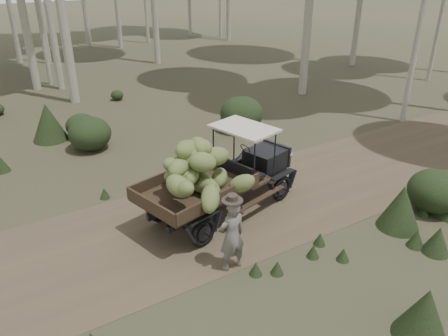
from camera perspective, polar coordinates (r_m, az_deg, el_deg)
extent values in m
plane|color=#473D2B|center=(10.16, -7.51, -8.29)|extent=(120.00, 120.00, 0.00)
cube|color=brown|center=(10.16, -7.51, -8.27)|extent=(70.00, 4.00, 0.01)
cube|color=black|center=(11.51, 5.39, 1.25)|extent=(1.07, 1.04, 0.49)
cube|color=black|center=(11.86, 6.88, 1.96)|extent=(0.31, 0.88, 0.55)
cube|color=black|center=(10.61, 1.17, -0.33)|extent=(0.38, 1.22, 0.49)
cube|color=#38281C|center=(9.88, -3.77, -3.10)|extent=(2.82, 2.18, 0.07)
cube|color=#38281C|center=(10.34, -6.81, -0.82)|extent=(2.43, 0.68, 0.28)
cube|color=#38281C|center=(9.29, -0.44, -3.91)|extent=(2.43, 0.68, 0.28)
cube|color=#38281C|center=(9.12, -9.59, -4.93)|extent=(0.45, 1.57, 0.28)
cube|color=beige|center=(10.48, 2.65, 5.23)|extent=(1.37, 1.72, 0.05)
cube|color=black|center=(10.82, -1.29, -2.34)|extent=(3.99, 1.12, 0.16)
cube|color=black|center=(10.41, 1.34, -3.57)|extent=(3.99, 1.12, 0.16)
torus|color=black|center=(12.03, 2.12, -0.41)|extent=(0.69, 0.29, 0.68)
torus|color=black|center=(11.25, 7.52, -2.64)|extent=(0.69, 0.29, 0.68)
torus|color=black|center=(10.39, -8.18, -5.28)|extent=(0.69, 0.29, 0.68)
torus|color=black|center=(9.46, -2.72, -8.43)|extent=(0.69, 0.29, 0.68)
sphere|color=beige|center=(12.12, 5.60, 2.79)|extent=(0.16, 0.16, 0.16)
sphere|color=beige|center=(11.69, 8.66, 1.70)|extent=(0.16, 0.16, 0.16)
ellipsoid|color=olive|center=(10.05, -5.88, -1.21)|extent=(0.83, 0.49, 0.61)
ellipsoid|color=olive|center=(9.44, -4.41, -1.10)|extent=(0.71, 0.65, 0.49)
ellipsoid|color=olive|center=(9.29, -2.83, 0.76)|extent=(0.80, 0.69, 0.55)
ellipsoid|color=olive|center=(9.62, -3.41, 2.77)|extent=(0.59, 0.85, 0.54)
ellipsoid|color=olive|center=(9.74, -2.92, -1.84)|extent=(0.48, 0.68, 0.44)
ellipsoid|color=olive|center=(8.88, -5.23, -2.67)|extent=(0.37, 0.69, 0.57)
ellipsoid|color=olive|center=(9.31, -5.89, 0.16)|extent=(0.79, 0.74, 0.44)
ellipsoid|color=olive|center=(9.51, -4.63, 2.54)|extent=(0.69, 0.43, 0.55)
ellipsoid|color=olive|center=(10.06, -0.60, -1.31)|extent=(0.73, 0.77, 0.46)
ellipsoid|color=olive|center=(9.39, -6.17, -0.99)|extent=(0.70, 0.68, 0.45)
ellipsoid|color=olive|center=(9.35, -6.18, 0.26)|extent=(0.79, 0.58, 0.54)
ellipsoid|color=olive|center=(9.39, -4.93, 2.18)|extent=(0.85, 0.69, 0.62)
ellipsoid|color=olive|center=(9.56, -2.12, -2.50)|extent=(0.54, 0.88, 0.59)
ellipsoid|color=olive|center=(8.98, -5.94, -2.37)|extent=(0.61, 0.81, 0.57)
ellipsoid|color=olive|center=(9.48, -3.75, 1.22)|extent=(0.80, 0.55, 0.59)
ellipsoid|color=olive|center=(9.46, -4.87, 2.02)|extent=(0.57, 0.68, 0.44)
ellipsoid|color=olive|center=(9.93, -5.50, -1.52)|extent=(0.73, 0.79, 0.50)
ellipsoid|color=olive|center=(9.74, -5.58, -0.23)|extent=(0.88, 0.87, 0.63)
ellipsoid|color=olive|center=(9.68, -1.12, 1.51)|extent=(0.72, 0.46, 0.48)
ellipsoid|color=olive|center=(9.59, -3.19, 2.58)|extent=(0.67, 0.83, 0.59)
ellipsoid|color=olive|center=(9.53, -2.56, -2.33)|extent=(0.52, 0.88, 0.59)
ellipsoid|color=olive|center=(9.78, -4.59, 0.08)|extent=(0.61, 0.71, 0.42)
ellipsoid|color=olive|center=(9.50, -3.60, 0.88)|extent=(0.79, 0.90, 0.64)
ellipsoid|color=olive|center=(8.98, -1.84, -4.03)|extent=(0.77, 0.86, 0.67)
ellipsoid|color=olive|center=(9.61, 2.35, -2.02)|extent=(0.80, 0.76, 0.62)
imported|color=#5E5C56|center=(8.59, 1.04, -8.84)|extent=(0.57, 0.38, 1.55)
cylinder|color=#332A23|center=(8.17, 1.09, -4.24)|extent=(0.42, 0.42, 0.02)
cylinder|color=#332A23|center=(8.14, 1.09, -3.93)|extent=(0.21, 0.21, 0.12)
ellipsoid|color=#233319|center=(15.67, 2.30, 7.12)|extent=(1.53, 1.53, 1.23)
ellipsoid|color=#233319|center=(19.83, -13.79, 9.24)|extent=(0.54, 0.54, 0.43)
ellipsoid|color=#233319|center=(15.83, -18.14, 5.26)|extent=(1.04, 1.04, 0.84)
cone|color=#233319|center=(8.07, 24.70, -16.92)|extent=(0.89, 0.89, 0.99)
ellipsoid|color=#233319|center=(11.79, 25.88, -2.72)|extent=(1.31, 1.31, 1.05)
cone|color=#233319|center=(15.66, -0.03, 6.07)|extent=(0.63, 0.63, 0.70)
cone|color=#233319|center=(14.22, -27.06, 0.48)|extent=(0.44, 0.44, 0.49)
cone|color=#233319|center=(10.75, 22.11, -4.74)|extent=(0.97, 0.97, 1.07)
cone|color=#233319|center=(10.30, 26.14, -8.45)|extent=(0.57, 0.57, 0.63)
cone|color=#233319|center=(15.92, -21.99, 5.62)|extent=(1.17, 1.17, 1.30)
ellipsoid|color=#233319|center=(14.68, -17.12, 4.33)|extent=(1.35, 1.35, 1.08)
cone|color=#233319|center=(10.37, 23.84, -8.40)|extent=(0.37, 0.37, 0.42)
cone|color=#233319|center=(12.84, -1.47, 0.45)|extent=(0.27, 0.27, 0.30)
cone|color=#233319|center=(9.82, 12.42, -9.01)|extent=(0.27, 0.27, 0.30)
cone|color=#233319|center=(13.71, 3.91, 2.10)|extent=(0.27, 0.27, 0.30)
cone|color=#233319|center=(12.86, -0.82, 0.49)|extent=(0.27, 0.27, 0.30)
cone|color=#233319|center=(9.43, 11.57, -10.58)|extent=(0.27, 0.27, 0.30)
cone|color=#233319|center=(11.62, 24.72, -5.08)|extent=(0.27, 0.27, 0.30)
cone|color=#233319|center=(8.82, 4.18, -12.92)|extent=(0.27, 0.27, 0.30)
cone|color=#233319|center=(8.88, 6.97, -12.76)|extent=(0.27, 0.27, 0.30)
cone|color=#233319|center=(9.48, 15.31, -10.81)|extent=(0.27, 0.27, 0.30)
cone|color=#233319|center=(11.74, -15.35, -3.17)|extent=(0.27, 0.27, 0.30)
cone|color=#233319|center=(12.27, -5.55, -0.96)|extent=(0.27, 0.27, 0.30)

